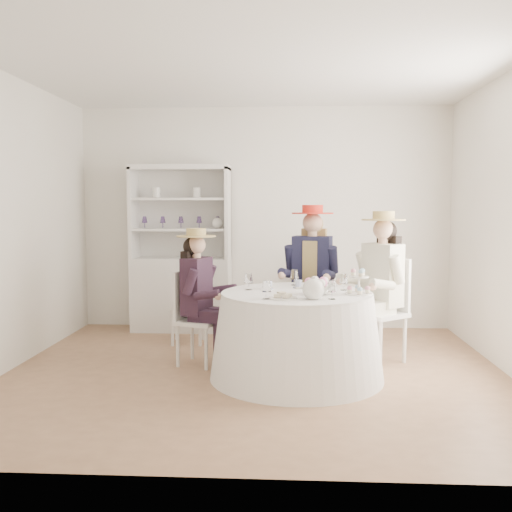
{
  "coord_description": "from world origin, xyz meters",
  "views": [
    {
      "loc": [
        0.29,
        -5.01,
        1.5
      ],
      "look_at": [
        0.0,
        0.1,
        1.05
      ],
      "focal_mm": 40.0,
      "sensor_mm": 36.0,
      "label": 1
    }
  ],
  "objects": [
    {
      "name": "stemware_set",
      "position": [
        0.37,
        -0.11,
        0.83
      ],
      "size": [
        0.93,
        0.9,
        0.15
      ],
      "color": "white",
      "rests_on": "tea_table"
    },
    {
      "name": "teacup_a",
      "position": [
        0.11,
        0.06,
        0.79
      ],
      "size": [
        0.11,
        0.11,
        0.07
      ],
      "primitive_type": "imported",
      "rotation": [
        0.0,
        0.0,
        -0.38
      ],
      "color": "white",
      "rests_on": "tea_table"
    },
    {
      "name": "ground",
      "position": [
        0.0,
        0.0,
        0.0
      ],
      "size": [
        4.5,
        4.5,
        0.0
      ],
      "primitive_type": "plane",
      "color": "#8A6345",
      "rests_on": "ground"
    },
    {
      "name": "tea_table",
      "position": [
        0.37,
        -0.11,
        0.37
      ],
      "size": [
        1.51,
        1.51,
        0.75
      ],
      "rotation": [
        0.0,
        0.0,
        0.11
      ],
      "color": "white",
      "rests_on": "ground"
    },
    {
      "name": "guest_left",
      "position": [
        -0.55,
        0.25,
        0.73
      ],
      "size": [
        0.53,
        0.49,
        1.29
      ],
      "rotation": [
        0.0,
        0.0,
        1.26
      ],
      "color": "silver",
      "rests_on": "ground"
    },
    {
      "name": "flower_arrangement",
      "position": [
        0.55,
        -0.21,
        0.84
      ],
      "size": [
        0.19,
        0.19,
        0.07
      ],
      "rotation": [
        0.0,
        0.0,
        0.4
      ],
      "color": "pink",
      "rests_on": "tea_table"
    },
    {
      "name": "flower_bowl",
      "position": [
        0.57,
        -0.22,
        0.78
      ],
      "size": [
        0.26,
        0.26,
        0.05
      ],
      "primitive_type": "imported",
      "rotation": [
        0.0,
        0.0,
        -0.3
      ],
      "color": "white",
      "rests_on": "tea_table"
    },
    {
      "name": "hutch",
      "position": [
        -0.99,
        1.77,
        0.7
      ],
      "size": [
        1.33,
        0.85,
        1.98
      ],
      "rotation": [
        0.0,
        0.0,
        0.38
      ],
      "color": "silver",
      "rests_on": "ground"
    },
    {
      "name": "wall_front",
      "position": [
        0.0,
        -2.0,
        1.35
      ],
      "size": [
        4.5,
        0.0,
        4.5
      ],
      "primitive_type": "plane",
      "rotation": [
        -1.57,
        0.0,
        0.0
      ],
      "color": "white",
      "rests_on": "ground"
    },
    {
      "name": "guest_mid",
      "position": [
        0.53,
        0.86,
        0.86
      ],
      "size": [
        0.57,
        0.61,
        1.51
      ],
      "rotation": [
        0.0,
        0.0,
        -0.26
      ],
      "color": "silver",
      "rests_on": "ground"
    },
    {
      "name": "wall_left",
      "position": [
        -2.25,
        0.0,
        1.35
      ],
      "size": [
        0.0,
        4.5,
        4.5
      ],
      "primitive_type": "plane",
      "rotation": [
        1.57,
        0.0,
        1.57
      ],
      "color": "white",
      "rests_on": "ground"
    },
    {
      "name": "hatbox",
      "position": [
        0.68,
        1.75,
        0.79
      ],
      "size": [
        0.31,
        0.31,
        0.28
      ],
      "primitive_type": "cylinder",
      "rotation": [
        0.0,
        0.0,
        0.08
      ],
      "color": "black",
      "rests_on": "side_table"
    },
    {
      "name": "teacup_c",
      "position": [
        0.58,
        0.07,
        0.78
      ],
      "size": [
        0.09,
        0.09,
        0.06
      ],
      "primitive_type": "imported",
      "rotation": [
        0.0,
        0.0,
        -0.17
      ],
      "color": "white",
      "rests_on": "tea_table"
    },
    {
      "name": "sandwich_plate",
      "position": [
        0.25,
        -0.46,
        0.77
      ],
      "size": [
        0.24,
        0.24,
        0.05
      ],
      "rotation": [
        0.0,
        0.0,
        0.16
      ],
      "color": "white",
      "rests_on": "tea_table"
    },
    {
      "name": "side_table",
      "position": [
        0.68,
        1.75,
        0.32
      ],
      "size": [
        0.52,
        0.52,
        0.64
      ],
      "primitive_type": "cube",
      "rotation": [
        0.0,
        0.0,
        0.33
      ],
      "color": "silver",
      "rests_on": "ground"
    },
    {
      "name": "wall_back",
      "position": [
        0.0,
        2.0,
        1.35
      ],
      "size": [
        4.5,
        0.0,
        4.5
      ],
      "primitive_type": "plane",
      "rotation": [
        1.57,
        0.0,
        0.0
      ],
      "color": "white",
      "rests_on": "ground"
    },
    {
      "name": "cupcake_stand",
      "position": [
        0.89,
        -0.19,
        0.83
      ],
      "size": [
        0.23,
        0.23,
        0.21
      ],
      "rotation": [
        0.0,
        0.0,
        0.12
      ],
      "color": "white",
      "rests_on": "tea_table"
    },
    {
      "name": "guest_right",
      "position": [
        1.17,
        0.45,
        0.82
      ],
      "size": [
        0.62,
        0.6,
        1.45
      ],
      "rotation": [
        0.0,
        0.0,
        -0.92
      ],
      "color": "silver",
      "rests_on": "ground"
    },
    {
      "name": "table_teapot",
      "position": [
        0.5,
        -0.46,
        0.83
      ],
      "size": [
        0.25,
        0.18,
        0.19
      ],
      "rotation": [
        0.0,
        0.0,
        0.12
      ],
      "color": "white",
      "rests_on": "tea_table"
    },
    {
      "name": "teacup_b",
      "position": [
        0.38,
        0.15,
        0.79
      ],
      "size": [
        0.09,
        0.09,
        0.07
      ],
      "primitive_type": "imported",
      "rotation": [
        0.0,
        0.0,
        0.29
      ],
      "color": "white",
      "rests_on": "tea_table"
    },
    {
      "name": "ceiling",
      "position": [
        0.0,
        0.0,
        2.7
      ],
      "size": [
        4.5,
        4.5,
        0.0
      ],
      "primitive_type": "plane",
      "rotation": [
        3.14,
        0.0,
        0.0
      ],
      "color": "white",
      "rests_on": "wall_back"
    },
    {
      "name": "spare_chair",
      "position": [
        -0.8,
        1.03,
        0.48
      ],
      "size": [
        0.39,
        0.39,
        0.9
      ],
      "rotation": [
        0.0,
        0.0,
        3.19
      ],
      "color": "silver",
      "rests_on": "ground"
    }
  ]
}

